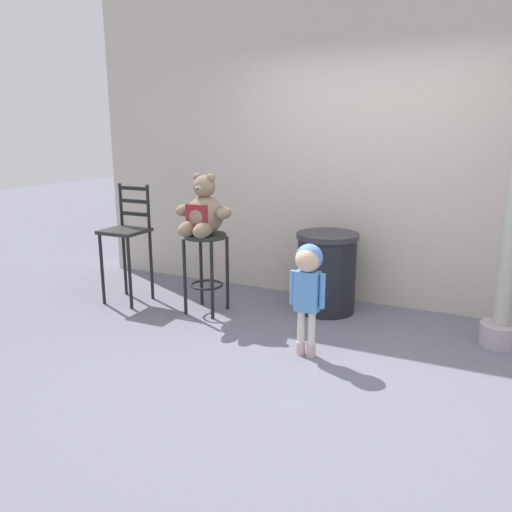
# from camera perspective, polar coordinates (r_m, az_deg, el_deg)

# --- Properties ---
(ground_plane) EXTENTS (24.00, 24.00, 0.00)m
(ground_plane) POSITION_cam_1_polar(r_m,az_deg,el_deg) (3.89, 6.07, -12.09)
(ground_plane) COLOR slate
(building_wall) EXTENTS (6.24, 0.30, 3.62)m
(building_wall) POSITION_cam_1_polar(r_m,az_deg,el_deg) (5.19, 13.25, 14.79)
(building_wall) COLOR beige
(building_wall) RESTS_ON ground_plane
(bar_stool_with_teddy) EXTENTS (0.39, 0.39, 0.76)m
(bar_stool_with_teddy) POSITION_cam_1_polar(r_m,az_deg,el_deg) (4.80, -5.63, -0.06)
(bar_stool_with_teddy) COLOR #262622
(bar_stool_with_teddy) RESTS_ON ground_plane
(teddy_bear) EXTENTS (0.55, 0.49, 0.56)m
(teddy_bear) POSITION_cam_1_polar(r_m,az_deg,el_deg) (4.70, -5.93, 4.85)
(teddy_bear) COLOR #827057
(teddy_bear) RESTS_ON bar_stool_with_teddy
(child_walking) EXTENTS (0.28, 0.22, 0.88)m
(child_walking) POSITION_cam_1_polar(r_m,az_deg,el_deg) (3.83, 5.83, -2.22)
(child_walking) COLOR #C9ABA8
(child_walking) RESTS_ON ground_plane
(trash_bin) EXTENTS (0.59, 0.59, 0.76)m
(trash_bin) POSITION_cam_1_polar(r_m,az_deg,el_deg) (4.90, 7.88, -1.79)
(trash_bin) COLOR black
(trash_bin) RESTS_ON ground_plane
(bar_chair_empty) EXTENTS (0.40, 0.40, 1.18)m
(bar_chair_empty) POSITION_cam_1_polar(r_m,az_deg,el_deg) (5.24, -14.23, 2.12)
(bar_chair_empty) COLOR #262622
(bar_chair_empty) RESTS_ON ground_plane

